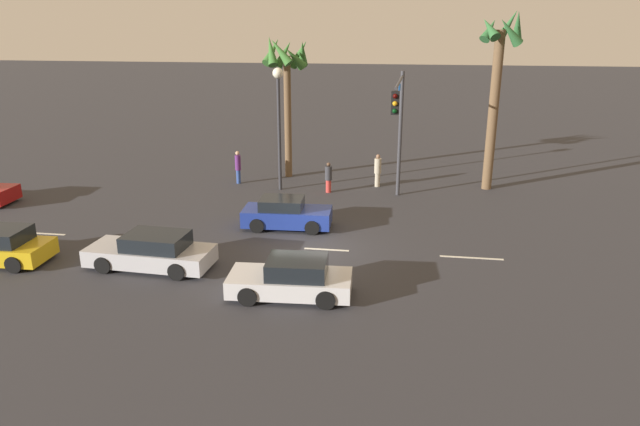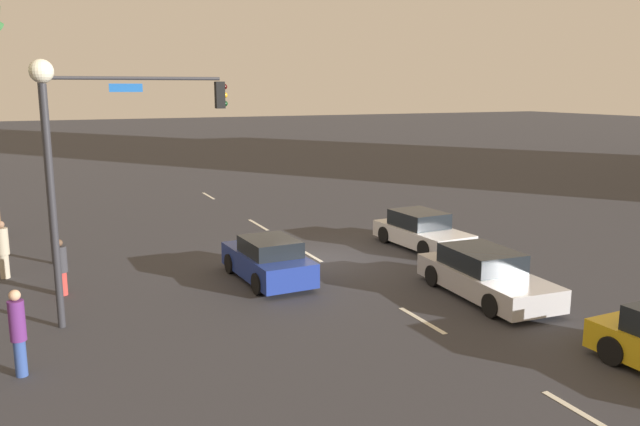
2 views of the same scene
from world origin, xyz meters
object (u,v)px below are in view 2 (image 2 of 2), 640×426
Objects in this scene: pedestrian_0 at (3,248)px; pedestrian_1 at (61,266)px; car_1 at (421,231)px; streetlamp at (47,145)px; car_5 at (268,260)px; pedestrian_2 at (18,330)px; traffic_signal at (112,131)px; car_3 at (485,275)px.

pedestrian_1 is at bearing -148.62° from pedestrian_0.
car_1 is 13.71m from streetlamp.
car_1 is 6.86m from car_5.
pedestrian_0 is 7.90m from pedestrian_2.
car_1 is 2.28× the size of pedestrian_0.
car_5 is 8.31m from pedestrian_0.
traffic_signal is at bearing -29.22° from pedestrian_1.
traffic_signal is 0.99× the size of streetlamp.
pedestrian_2 is (-5.83, 13.65, 0.38)m from car_1.
car_5 is 2.13× the size of pedestrian_2.
streetlamp is 3.51× the size of pedestrian_2.
streetlamp is 3.56× the size of pedestrian_0.
streetlamp is 6.50m from pedestrian_0.
pedestrian_1 is 5.44m from pedestrian_2.
traffic_signal is 3.92× the size of pedestrian_1.
car_1 is at bearing -106.67° from traffic_signal.
car_3 is 6.52m from car_5.
car_5 is 0.62× the size of traffic_signal.
streetlamp reaches higher than pedestrian_1.
traffic_signal reaches higher than pedestrian_2.
traffic_signal is (8.79, 8.98, 3.81)m from car_3.
car_1 is 12.59m from pedestrian_1.
traffic_signal reaches higher than car_3.
traffic_signal is (4.75, 3.86, 3.80)m from car_5.
streetlamp is at bearing 77.66° from car_3.
streetlamp reaches higher than traffic_signal.
car_3 is at bearing -102.34° from streetlamp.
streetlamp is at bearing -165.10° from pedestrian_0.
pedestrian_1 is at bearing -11.30° from pedestrian_2.
traffic_signal reaches higher than car_1.
car_1 is 2.55× the size of pedestrian_1.
pedestrian_2 is (-8.99, 3.11, -3.44)m from traffic_signal.
streetlamp is at bearing 160.86° from traffic_signal.
pedestrian_2 is at bearing 160.91° from traffic_signal.
streetlamp is at bearing 176.60° from pedestrian_1.
car_5 is 0.61× the size of streetlamp.
pedestrian_0 is (3.64, 7.46, 0.33)m from car_5.
pedestrian_0 reaches higher than car_3.
car_1 is 14.84m from pedestrian_2.
car_1 is at bearing -15.46° from car_3.
streetlamp reaches higher than car_5.
pedestrian_0 is (2.05, 14.13, 0.35)m from car_1.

